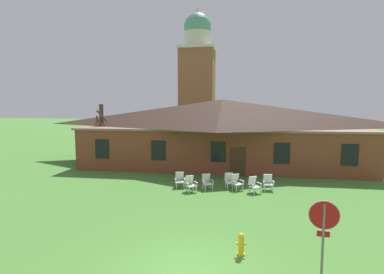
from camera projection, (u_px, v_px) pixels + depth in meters
name	position (u px, v px, depth m)	size (l,w,h in m)	color
ground_plane	(188.00, 273.00, 9.26)	(200.00, 200.00, 0.00)	#477F33
brick_building	(222.00, 131.00, 26.87)	(23.56, 10.40, 5.68)	brown
dome_tower	(197.00, 81.00, 43.25)	(5.18, 5.18, 19.00)	#93563D
stop_sign	(324.00, 228.00, 8.08)	(0.80, 0.15, 2.63)	slate
lawn_chair_by_porch	(180.00, 180.00, 18.93)	(0.74, 0.79, 0.96)	silver
lawn_chair_near_door	(190.00, 183.00, 18.00)	(0.84, 0.87, 0.96)	silver
lawn_chair_left_end	(207.00, 181.00, 18.49)	(0.81, 0.84, 0.96)	silver
lawn_chair_middle	(229.00, 180.00, 18.77)	(0.76, 0.81, 0.96)	white
lawn_chair_right_end	(236.00, 182.00, 18.40)	(0.85, 0.87, 0.96)	silver
lawn_chair_far_side	(254.00, 184.00, 17.77)	(0.85, 0.87, 0.96)	white
lawn_chair_under_eave	(268.00, 182.00, 18.33)	(0.67, 0.70, 0.96)	white
bare_tree_beside_building	(102.00, 133.00, 26.12)	(1.31, 1.04, 5.26)	brown
fire_hydrant	(241.00, 245.00, 10.36)	(0.36, 0.28, 0.79)	gold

